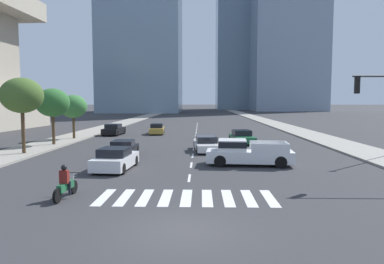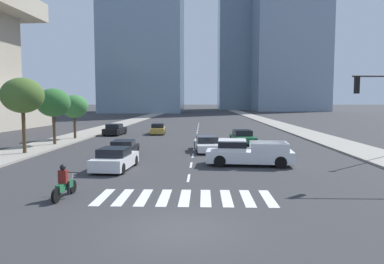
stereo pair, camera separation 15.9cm
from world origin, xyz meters
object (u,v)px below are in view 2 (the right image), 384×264
(sedan_white_1, at_px, (115,159))
(sedan_green_3, at_px, (243,137))
(sedan_black_5, at_px, (124,149))
(sedan_gold_0, at_px, (158,129))
(street_tree_nearest, at_px, (22,96))
(pickup_truck, at_px, (245,153))
(street_tree_third, at_px, (74,107))
(sedan_black_2, at_px, (115,130))
(street_tree_second, at_px, (53,103))
(motorcycle_lead, at_px, (64,185))
(sedan_white_4, at_px, (207,144))

(sedan_white_1, height_order, sedan_green_3, sedan_white_1)
(sedan_green_3, bearing_deg, sedan_black_5, -53.85)
(sedan_gold_0, xyz_separation_m, street_tree_nearest, (-8.19, -17.98, 3.98))
(pickup_truck, distance_m, street_tree_third, 22.65)
(sedan_black_2, height_order, street_tree_nearest, street_tree_nearest)
(pickup_truck, xyz_separation_m, sedan_green_3, (1.18, 12.19, -0.22))
(sedan_black_2, bearing_deg, sedan_black_5, -160.49)
(sedan_gold_0, height_order, street_tree_second, street_tree_second)
(sedan_white_1, bearing_deg, sedan_gold_0, 4.91)
(motorcycle_lead, bearing_deg, pickup_truck, -42.05)
(sedan_white_1, bearing_deg, street_tree_nearest, 60.11)
(sedan_gold_0, distance_m, sedan_black_5, 18.50)
(motorcycle_lead, relative_size, sedan_gold_0, 0.48)
(pickup_truck, relative_size, street_tree_third, 1.22)
(sedan_white_1, relative_size, sedan_white_4, 0.89)
(street_tree_nearest, distance_m, street_tree_second, 5.73)
(sedan_gold_0, relative_size, sedan_white_1, 1.04)
(pickup_truck, height_order, sedan_black_2, pickup_truck)
(pickup_truck, xyz_separation_m, sedan_gold_0, (-8.47, 21.99, -0.20))
(sedan_white_1, distance_m, sedan_black_2, 22.92)
(sedan_black_5, relative_size, street_tree_second, 0.88)
(street_tree_nearest, bearing_deg, sedan_white_4, 10.26)
(sedan_gold_0, xyz_separation_m, sedan_black_5, (-0.29, -18.49, -0.04))
(sedan_black_2, xyz_separation_m, street_tree_third, (-3.03, -5.41, 2.95))
(motorcycle_lead, xyz_separation_m, sedan_black_2, (-4.90, 28.80, 0.05))
(sedan_black_2, distance_m, street_tree_nearest, 17.23)
(sedan_black_2, relative_size, street_tree_nearest, 0.75)
(sedan_green_3, relative_size, street_tree_nearest, 0.81)
(pickup_truck, height_order, street_tree_third, street_tree_third)
(sedan_green_3, relative_size, street_tree_third, 1.01)
(sedan_white_1, xyz_separation_m, street_tree_nearest, (-8.53, 5.75, 3.96))
(pickup_truck, relative_size, sedan_gold_0, 1.25)
(sedan_white_1, distance_m, sedan_white_4, 10.09)
(sedan_black_2, relative_size, street_tree_second, 0.84)
(sedan_gold_0, distance_m, sedan_black_2, 5.37)
(sedan_green_3, bearing_deg, sedan_gold_0, -140.48)
(motorcycle_lead, height_order, sedan_gold_0, motorcycle_lead)
(pickup_truck, height_order, sedan_white_1, pickup_truck)
(street_tree_second, bearing_deg, sedan_white_4, -12.37)
(pickup_truck, distance_m, sedan_gold_0, 23.57)
(motorcycle_lead, height_order, street_tree_nearest, street_tree_nearest)
(pickup_truck, relative_size, sedan_black_5, 1.25)
(pickup_truck, height_order, sedan_green_3, pickup_truck)
(sedan_green_3, xyz_separation_m, sedan_black_5, (-9.94, -8.69, -0.03))
(pickup_truck, relative_size, sedan_white_4, 1.16)
(street_tree_third, bearing_deg, sedan_black_5, -55.74)
(street_tree_nearest, relative_size, street_tree_second, 1.12)
(sedan_black_2, height_order, sedan_green_3, sedan_black_2)
(street_tree_second, bearing_deg, street_tree_third, 90.00)
(sedan_gold_0, height_order, sedan_black_2, sedan_black_2)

